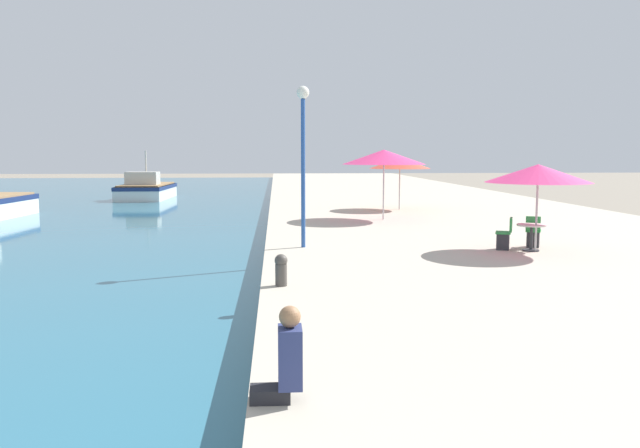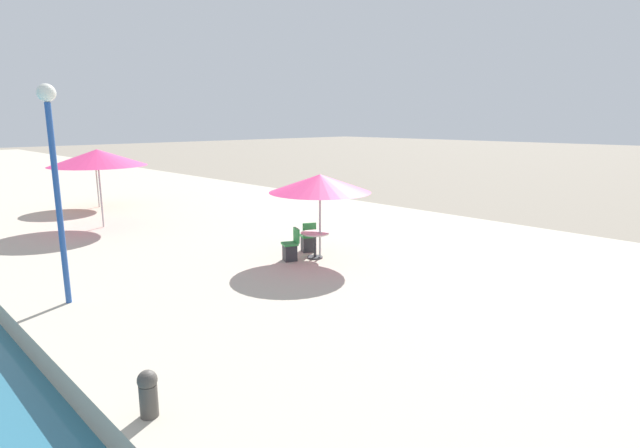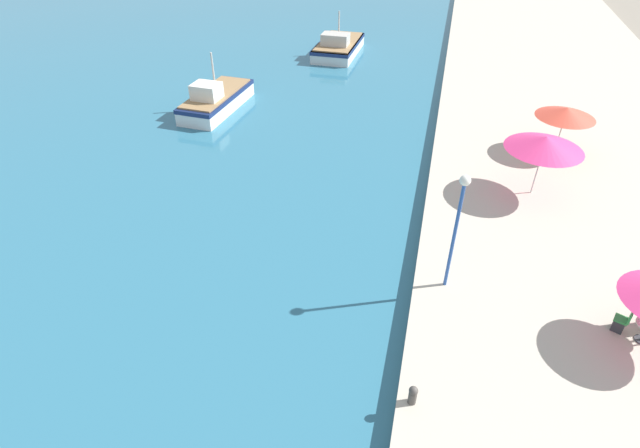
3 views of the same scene
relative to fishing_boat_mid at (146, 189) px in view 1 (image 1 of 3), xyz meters
The scene contains 11 objects.
quay_promenade 17.90m from the fishing_boat_mid, 20.31° to the right, with size 16.00×90.00×0.56m.
fishing_boat_mid is the anchor object (origin of this frame).
cafe_umbrella_pink 32.58m from the fishing_boat_mid, 60.13° to the right, with size 2.83×2.83×2.39m.
cafe_umbrella_white 23.89m from the fishing_boat_mid, 55.48° to the right, with size 3.38×3.38×2.83m.
cafe_umbrella_striped 21.39m from the fishing_boat_mid, 45.05° to the right, with size 2.93×2.93×2.47m.
cafe_table 32.37m from the fishing_boat_mid, 60.10° to the right, with size 0.80×0.80×0.74m.
cafe_chair_left 31.98m from the fishing_boat_mid, 59.02° to the right, with size 0.55×0.56×0.91m.
cafe_chair_right 31.79m from the fishing_boat_mid, 60.88° to the right, with size 0.55×0.54×0.91m.
person_at_quay 39.18m from the fishing_boat_mid, 76.41° to the right, with size 0.57×0.36×1.06m.
mooring_bollard 33.42m from the fishing_boat_mid, 74.01° to the right, with size 0.26×0.26×0.65m.
lamppost 28.83m from the fishing_boat_mid, 69.83° to the right, with size 0.36×0.36×4.56m.
Camera 1 is at (0.33, -1.42, 3.25)m, focal length 35.00 mm.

